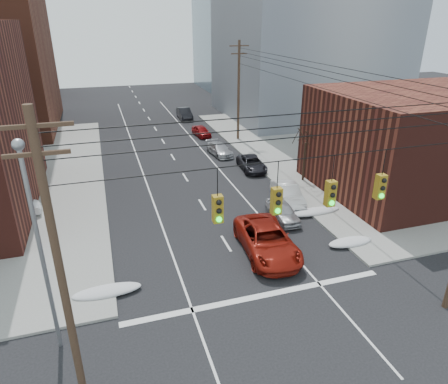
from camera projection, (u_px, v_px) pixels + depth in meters
sidewalk_ne at (410, 142)px, 45.79m from camera, size 40.00×40.00×0.15m
building_office at (308, 23)px, 54.31m from camera, size 22.00×20.00×25.00m
building_glass at (253, 30)px, 78.19m from camera, size 20.00×18.00×22.00m
building_storefront at (424, 141)px, 32.13m from camera, size 16.00×12.00×8.00m
utility_pole_left at (59, 268)px, 12.76m from camera, size 2.20×0.28×11.00m
utility_pole_far at (239, 90)px, 44.54m from camera, size 2.20×0.28×11.00m
traffic_signals at (304, 196)px, 14.55m from camera, size 17.00×0.42×2.02m
street_light at (37, 235)px, 15.21m from camera, size 0.44×0.44×9.32m
bare_tree at (305, 156)px, 33.98m from camera, size 2.09×2.20×4.93m
snow_nw at (107, 291)px, 20.54m from camera, size 3.50×1.08×0.42m
snow_ne at (350, 242)px, 25.05m from camera, size 3.00×1.08×0.42m
snow_east_far at (315, 212)px, 28.98m from camera, size 4.00×1.08×0.42m
red_pickup at (267, 240)px, 23.98m from camera, size 3.30×6.37×1.72m
parked_car_a at (283, 212)px, 28.03m from camera, size 1.58×3.76×1.27m
parked_car_b at (288, 194)px, 30.62m from camera, size 2.11×4.61×1.47m
parked_car_c at (252, 163)px, 37.38m from camera, size 2.39×4.60×1.24m
parked_car_d at (220, 149)px, 41.42m from camera, size 2.21×4.38×1.22m
parked_car_e at (201, 131)px, 48.04m from camera, size 1.90×3.82×1.25m
parked_car_f at (184, 114)px, 56.29m from camera, size 1.68×4.64×1.52m
lot_car_a at (10, 209)px, 28.01m from camera, size 4.08×1.73×1.31m
lot_car_b at (9, 171)px, 34.77m from camera, size 5.62×3.89×1.43m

